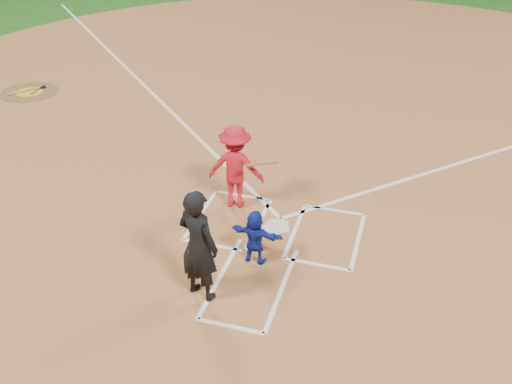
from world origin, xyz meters
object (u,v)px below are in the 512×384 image
(home_plate, at_px, (277,227))
(umpire, at_px, (198,245))
(catcher, at_px, (255,237))
(batter_at_plate, at_px, (236,167))
(on_deck_circle, at_px, (29,92))

(home_plate, xyz_separation_m, umpire, (-0.71, -2.21, 0.99))
(catcher, distance_m, batter_at_plate, 1.94)
(home_plate, relative_size, umpire, 0.30)
(catcher, bearing_deg, umpire, 66.15)
(home_plate, xyz_separation_m, batter_at_plate, (-1.01, 0.56, 0.88))
(home_plate, bearing_deg, catcher, 84.82)
(home_plate, xyz_separation_m, catcher, (-0.10, -1.12, 0.51))
(home_plate, distance_m, on_deck_circle, 10.10)
(home_plate, height_order, on_deck_circle, home_plate)
(on_deck_circle, relative_size, umpire, 0.85)
(umpire, distance_m, batter_at_plate, 2.79)
(catcher, bearing_deg, batter_at_plate, -56.41)
(batter_at_plate, bearing_deg, catcher, -61.53)
(on_deck_circle, bearing_deg, umpire, -39.90)
(home_plate, relative_size, batter_at_plate, 0.34)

